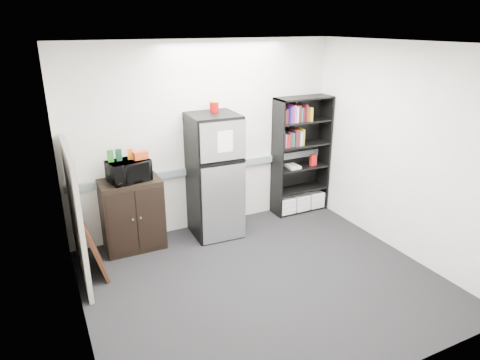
{
  "coord_description": "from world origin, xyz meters",
  "views": [
    {
      "loc": [
        -2.18,
        -3.8,
        2.89
      ],
      "look_at": [
        0.13,
        0.9,
        0.97
      ],
      "focal_mm": 32.0,
      "sensor_mm": 36.0,
      "label": 1
    }
  ],
  "objects_px": {
    "cubicle_partition": "(76,214)",
    "microwave": "(129,171)",
    "refrigerator": "(214,176)",
    "cabinet": "(133,215)",
    "bookshelf": "(301,157)"
  },
  "relations": [
    {
      "from": "cabinet",
      "to": "refrigerator",
      "type": "xyz_separation_m",
      "value": [
        1.16,
        -0.08,
        0.39
      ]
    },
    {
      "from": "microwave",
      "to": "cabinet",
      "type": "bearing_deg",
      "value": 77.44
    },
    {
      "from": "cubicle_partition",
      "to": "cabinet",
      "type": "distance_m",
      "value": 0.9
    },
    {
      "from": "cubicle_partition",
      "to": "cabinet",
      "type": "xyz_separation_m",
      "value": [
        0.73,
        0.42,
        -0.33
      ]
    },
    {
      "from": "bookshelf",
      "to": "cabinet",
      "type": "xyz_separation_m",
      "value": [
        -2.7,
        -0.06,
        -0.43
      ]
    },
    {
      "from": "cubicle_partition",
      "to": "cabinet",
      "type": "height_order",
      "value": "cubicle_partition"
    },
    {
      "from": "microwave",
      "to": "cubicle_partition",
      "type": "bearing_deg",
      "value": -163.43
    },
    {
      "from": "bookshelf",
      "to": "microwave",
      "type": "distance_m",
      "value": 2.71
    },
    {
      "from": "bookshelf",
      "to": "microwave",
      "type": "height_order",
      "value": "bookshelf"
    },
    {
      "from": "cubicle_partition",
      "to": "refrigerator",
      "type": "height_order",
      "value": "refrigerator"
    },
    {
      "from": "bookshelf",
      "to": "refrigerator",
      "type": "distance_m",
      "value": 1.55
    },
    {
      "from": "bookshelf",
      "to": "refrigerator",
      "type": "bearing_deg",
      "value": -174.65
    },
    {
      "from": "cubicle_partition",
      "to": "microwave",
      "type": "relative_size",
      "value": 3.21
    },
    {
      "from": "cubicle_partition",
      "to": "microwave",
      "type": "bearing_deg",
      "value": 29.13
    },
    {
      "from": "cubicle_partition",
      "to": "cabinet",
      "type": "relative_size",
      "value": 1.67
    }
  ]
}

